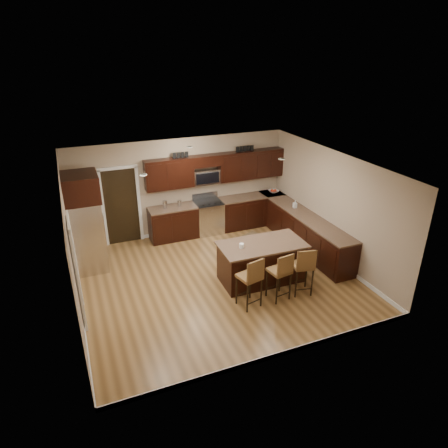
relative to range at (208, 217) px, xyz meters
name	(u,v)px	position (x,y,z in m)	size (l,w,h in m)	color
floor	(218,279)	(-0.68, -2.45, -0.47)	(6.00, 6.00, 0.00)	olive
ceiling	(217,165)	(-0.68, -2.45, 2.23)	(6.00, 6.00, 0.00)	silver
wall_back	(181,187)	(-0.68, 0.30, 0.88)	(6.00, 6.00, 0.00)	tan
wall_left	(71,250)	(-3.68, -2.45, 0.88)	(5.50, 5.50, 0.00)	tan
wall_right	(332,206)	(2.32, -2.45, 0.88)	(5.50, 5.50, 0.00)	tan
base_cabinets	(263,224)	(1.22, -1.01, -0.01)	(4.02, 3.96, 0.92)	black
upper_cabinets	(218,167)	(0.36, 0.13, 1.37)	(4.00, 0.33, 0.80)	black
range	(208,217)	(0.00, 0.00, 0.00)	(0.76, 0.64, 1.11)	silver
microwave	(206,176)	(0.00, 0.15, 1.15)	(0.76, 0.31, 0.40)	silver
doorway	(121,207)	(-2.33, 0.28, 0.56)	(0.85, 0.03, 2.06)	black
pantry_door	(76,273)	(-3.66, -2.75, 0.55)	(0.03, 0.80, 2.04)	white
letter_decor	(213,152)	(0.22, 0.13, 1.82)	(2.20, 0.03, 0.15)	black
island	(261,263)	(0.23, -2.84, -0.04)	(1.94, 1.06, 0.92)	black
stool_left	(251,277)	(-0.43, -3.69, 0.23)	(0.51, 0.51, 1.13)	brown
stool_mid	(281,271)	(0.25, -3.69, 0.21)	(0.46, 0.46, 1.09)	brown
stool_right	(304,266)	(0.79, -3.69, 0.22)	(0.49, 0.49, 1.11)	brown
refrigerator	(86,222)	(-3.30, -0.80, 0.74)	(0.79, 0.93, 2.35)	silver
floor_mat	(250,240)	(0.87, -0.92, -0.47)	(0.96, 0.64, 0.01)	olive
fruit_bowl	(274,191)	(2.07, 0.00, 0.48)	(0.30, 0.30, 0.07)	silver
soap_bottle	(295,204)	(2.02, -1.28, 0.55)	(0.09, 0.10, 0.21)	#B2B2B2
canister_tall	(165,205)	(-1.23, 0.00, 0.55)	(0.12, 0.12, 0.21)	silver
canister_short	(179,203)	(-0.83, 0.00, 0.53)	(0.11, 0.11, 0.17)	silver
island_jar	(241,246)	(-0.27, -2.84, 0.50)	(0.10, 0.10, 0.10)	white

